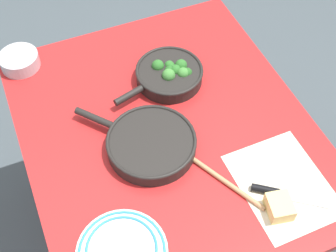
% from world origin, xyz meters
% --- Properties ---
extents(ground_plane, '(14.00, 14.00, 0.00)m').
position_xyz_m(ground_plane, '(0.00, 0.00, 0.00)').
color(ground_plane, '#424C51').
extents(dining_table_red, '(1.12, 0.94, 0.77)m').
position_xyz_m(dining_table_red, '(0.00, 0.00, 0.68)').
color(dining_table_red, red).
rests_on(dining_table_red, ground_plane).
extents(skillet_broccoli, '(0.24, 0.35, 0.08)m').
position_xyz_m(skillet_broccoli, '(0.21, -0.09, 0.80)').
color(skillet_broccoli, black).
rests_on(skillet_broccoli, dining_table_red).
extents(skillet_eggs, '(0.37, 0.34, 0.05)m').
position_xyz_m(skillet_eggs, '(-0.05, 0.08, 0.79)').
color(skillet_eggs, black).
rests_on(skillet_eggs, dining_table_red).
extents(wooden_spoon, '(0.37, 0.21, 0.02)m').
position_xyz_m(wooden_spoon, '(-0.16, -0.04, 0.77)').
color(wooden_spoon, tan).
rests_on(wooden_spoon, dining_table_red).
extents(parchment_sheet, '(0.33, 0.26, 0.00)m').
position_xyz_m(parchment_sheet, '(-0.33, -0.24, 0.77)').
color(parchment_sheet, beige).
rests_on(parchment_sheet, dining_table_red).
extents(grater_knife, '(0.16, 0.20, 0.02)m').
position_xyz_m(grater_knife, '(-0.35, -0.21, 0.77)').
color(grater_knife, silver).
rests_on(grater_knife, dining_table_red).
extents(cheese_block, '(0.09, 0.08, 0.05)m').
position_xyz_m(cheese_block, '(-0.40, -0.18, 0.79)').
color(cheese_block, '#EFD67A').
rests_on(cheese_block, dining_table_red).
extents(dinner_plate_stack, '(0.26, 0.26, 0.03)m').
position_xyz_m(dinner_plate_stack, '(-0.35, 0.28, 0.78)').
color(dinner_plate_stack, white).
rests_on(dinner_plate_stack, dining_table_red).
extents(prep_bowl_steel, '(0.14, 0.14, 0.05)m').
position_xyz_m(prep_bowl_steel, '(0.48, 0.39, 0.79)').
color(prep_bowl_steel, '#B7B7BC').
rests_on(prep_bowl_steel, dining_table_red).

